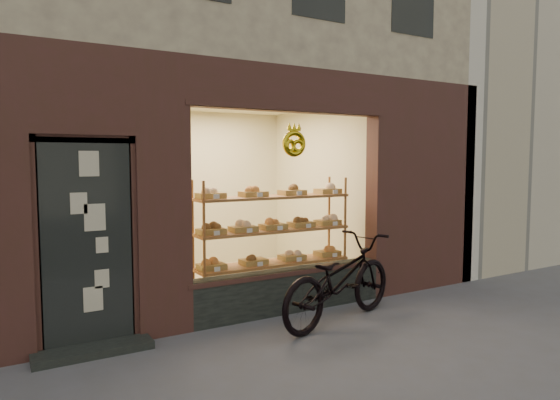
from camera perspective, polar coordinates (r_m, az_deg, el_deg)
ground at (r=4.74m, az=10.42°, el=-19.76°), size 90.00×90.00×0.00m
neighbor_right at (r=15.43m, az=24.91°, el=13.74°), size 12.00×7.00×9.00m
display_shelf at (r=6.76m, az=-0.79°, el=-4.60°), size 2.20×0.45×1.70m
bicycle at (r=6.08m, az=6.75°, el=-9.01°), size 2.10×1.21×1.04m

